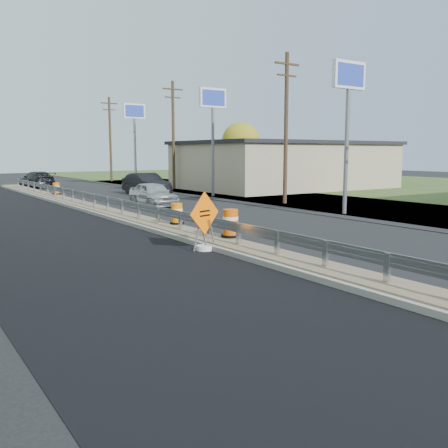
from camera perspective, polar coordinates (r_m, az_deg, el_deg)
ground at (r=18.35m, az=-1.97°, el=-2.05°), size 140.00×140.00×0.00m
grass_verge_far at (r=47.06m, az=23.48°, el=3.54°), size 40.00×120.00×0.03m
milled_overlay at (r=26.06m, az=-22.23°, el=0.40°), size 7.20×120.00×0.01m
median at (r=25.41m, az=-11.55°, el=0.89°), size 1.60×55.00×0.23m
guardrail at (r=26.26m, az=-12.42°, el=2.45°), size 0.10×46.15×0.72m
retail_building_near at (r=46.71m, az=7.01°, el=6.76°), size 18.50×12.50×4.27m
pylon_sign_south at (r=27.35m, az=14.04°, el=14.69°), size 2.20×0.30×7.90m
pylon_sign_mid at (r=37.33m, az=-1.30°, el=13.11°), size 2.20×0.30×7.90m
pylon_sign_north at (r=49.67m, az=-10.21°, el=11.75°), size 2.20×0.30×7.90m
utility_pole_smid at (r=32.21m, az=7.10°, el=11.09°), size 1.90×0.26×9.40m
utility_pole_nmid at (r=44.64m, az=-5.81°, el=10.28°), size 1.90×0.26×9.40m
utility_pole_north at (r=58.29m, az=-12.87°, el=9.61°), size 1.90×0.26×9.40m
tree_far_yellow at (r=60.81m, az=1.93°, el=9.37°), size 4.62×4.62×6.86m
caution_sign at (r=16.66m, az=-2.22°, el=-1.34°), size 1.37×0.60×1.97m
barrel_median_near at (r=17.93m, az=0.74°, el=0.02°), size 0.69×0.69×1.01m
barrel_median_mid at (r=21.35m, az=-5.41°, el=1.14°), size 0.61×0.61×0.89m
barrel_median_far at (r=38.47m, az=-18.62°, el=3.84°), size 0.58×0.58×0.85m
barrel_shoulder_mid at (r=37.45m, az=-7.23°, el=3.81°), size 0.65×0.65×0.95m
car_silver at (r=30.78m, az=-8.09°, el=3.40°), size 1.83×4.39×1.49m
car_dark_mid at (r=39.22m, az=-8.88°, el=4.55°), size 2.01×5.22×1.70m
car_dark_far at (r=50.06m, az=-20.59°, el=4.78°), size 2.48×5.35×1.51m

